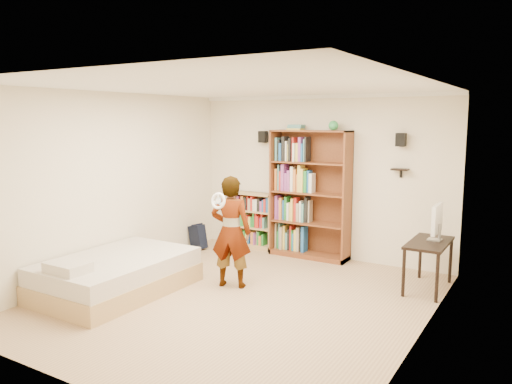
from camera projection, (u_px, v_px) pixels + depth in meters
ground at (239, 300)px, 6.43m from camera, size 4.50×5.00×0.01m
room_shell at (239, 164)px, 6.18m from camera, size 4.52×5.02×2.71m
crown_molding at (238, 89)px, 6.04m from camera, size 4.50×5.00×0.06m
speaker_left at (263, 137)px, 8.71m from camera, size 0.14×0.12×0.20m
speaker_right at (401, 140)px, 7.48m from camera, size 0.14×0.12×0.20m
wall_shelf at (400, 169)px, 7.56m from camera, size 0.25×0.16×0.02m
tall_bookshelf at (310, 195)px, 8.28m from camera, size 1.34×0.39×2.13m
low_bookshelf at (254, 221)px, 8.96m from camera, size 0.80×0.30×1.00m
computer_desk at (428, 265)px, 6.78m from camera, size 0.49×0.98×0.67m
imac at (435, 222)px, 6.77m from camera, size 0.11×0.50×0.50m
daybed at (117, 270)px, 6.68m from camera, size 1.33×2.05×0.60m
person at (231, 232)px, 6.85m from camera, size 0.65×0.52×1.55m
wii_wheel at (218, 201)px, 6.53m from camera, size 0.22×0.08×0.23m
navy_bag at (198, 236)px, 8.94m from camera, size 0.37×0.28×0.44m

